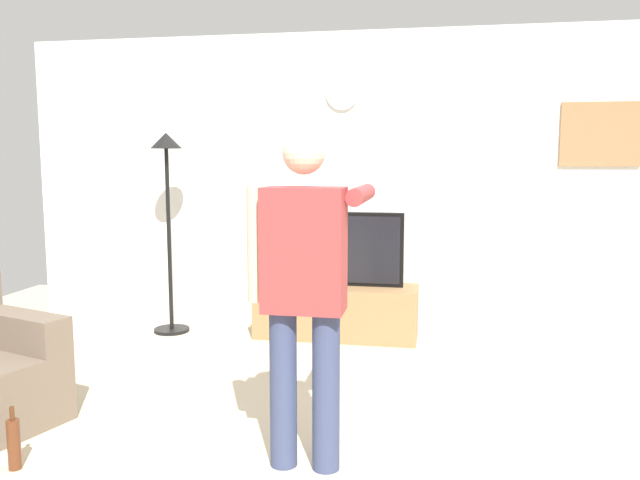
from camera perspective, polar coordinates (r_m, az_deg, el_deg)
The scene contains 8 objects.
back_wall at distance 5.87m, azimuth 3.66°, elevation 5.06°, with size 6.40×0.10×2.70m, color silver.
tv_stand at distance 5.71m, azimuth 1.48°, elevation -6.37°, with size 1.42×0.52×0.46m.
television at distance 5.65m, azimuth 1.57°, elevation -0.78°, with size 1.16×0.07×0.65m.
wall_clock at distance 5.86m, azimuth 2.01°, elevation 12.97°, with size 0.30×0.30×0.03m, color white.
framed_picture at distance 5.92m, azimuth 23.74°, elevation 8.64°, with size 0.65×0.04×0.54m, color #997047.
floor_lamp at distance 5.87m, azimuth -13.45°, elevation 4.30°, with size 0.32×0.32×1.80m.
person_standing_nearer_lamp at distance 3.20m, azimuth -1.36°, elevation -3.77°, with size 0.58×0.78×1.71m.
beverage_bottle at distance 3.77m, azimuth -25.64°, elevation -16.04°, with size 0.07×0.07×0.33m.
Camera 1 is at (0.72, -2.87, 1.59)m, focal length 35.88 mm.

